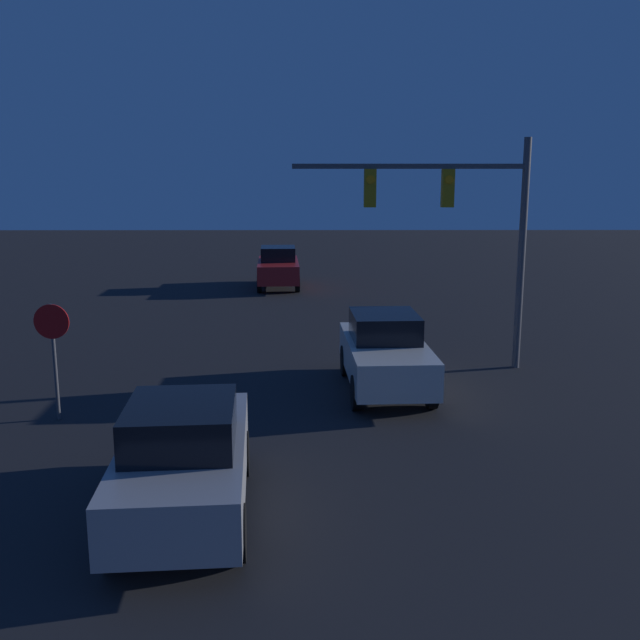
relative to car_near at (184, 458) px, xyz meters
name	(u,v)px	position (x,y,z in m)	size (l,w,h in m)	color
car_near	(184,458)	(0.00, 0.00, 0.00)	(2.01, 4.27, 1.72)	#99999E
car_mid	(385,352)	(3.38, 6.01, 0.00)	(1.90, 4.23, 1.72)	beige
car_far	(278,267)	(0.23, 20.87, 0.00)	(1.93, 4.24, 1.72)	#B21E1E
traffic_signal_mast	(460,215)	(5.31, 7.90, 2.93)	(5.66, 0.30, 5.61)	#4C4C51
stop_sign	(53,340)	(-3.25, 4.09, 0.74)	(0.68, 0.07, 2.31)	#4C4C51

